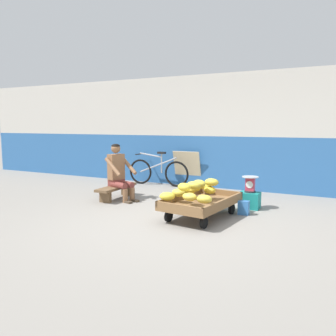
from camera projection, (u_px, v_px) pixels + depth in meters
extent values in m
plane|color=gray|center=(170.00, 223.00, 5.32)|extent=(80.00, 80.00, 0.00)
cube|color=#2D609E|center=(232.00, 162.00, 8.20)|extent=(16.00, 0.30, 1.25)
cube|color=beige|center=(233.00, 105.00, 8.03)|extent=(16.00, 0.30, 1.47)
cube|color=brown|center=(202.00, 204.00, 5.62)|extent=(1.02, 1.54, 0.05)
cube|color=brown|center=(181.00, 196.00, 5.83)|extent=(0.23, 1.43, 0.10)
cube|color=brown|center=(224.00, 202.00, 5.39)|extent=(0.23, 1.43, 0.10)
cube|color=brown|center=(220.00, 192.00, 6.19)|extent=(0.84, 0.15, 0.10)
cube|color=brown|center=(179.00, 208.00, 5.04)|extent=(0.84, 0.15, 0.10)
cylinder|color=black|center=(200.00, 204.00, 6.23)|extent=(0.07, 0.18, 0.18)
cylinder|color=black|center=(232.00, 209.00, 5.88)|extent=(0.07, 0.18, 0.18)
cylinder|color=black|center=(169.00, 216.00, 5.40)|extent=(0.07, 0.18, 0.18)
cylinder|color=black|center=(204.00, 223.00, 5.05)|extent=(0.07, 0.18, 0.18)
ellipsoid|color=gold|center=(210.00, 190.00, 5.81)|extent=(0.30, 0.29, 0.13)
ellipsoid|color=yellow|center=(204.00, 186.00, 6.21)|extent=(0.30, 0.29, 0.13)
ellipsoid|color=gold|center=(179.00, 193.00, 5.57)|extent=(0.25, 0.19, 0.13)
ellipsoid|color=gold|center=(190.00, 190.00, 5.84)|extent=(0.29, 0.25, 0.13)
ellipsoid|color=yellow|center=(190.00, 197.00, 5.26)|extent=(0.27, 0.23, 0.13)
ellipsoid|color=gold|center=(204.00, 199.00, 5.10)|extent=(0.25, 0.19, 0.13)
ellipsoid|color=yellow|center=(167.00, 196.00, 5.29)|extent=(0.29, 0.25, 0.13)
ellipsoid|color=yellow|center=(194.00, 188.00, 5.97)|extent=(0.28, 0.24, 0.13)
ellipsoid|color=gold|center=(194.00, 185.00, 5.52)|extent=(0.26, 0.20, 0.13)
ellipsoid|color=gold|center=(199.00, 184.00, 5.67)|extent=(0.29, 0.26, 0.13)
ellipsoid|color=gold|center=(212.00, 182.00, 5.78)|extent=(0.24, 0.18, 0.13)
ellipsoid|color=gold|center=(184.00, 187.00, 5.34)|extent=(0.30, 0.27, 0.13)
cube|color=brown|center=(116.00, 187.00, 7.06)|extent=(0.32, 1.10, 0.05)
cube|color=brown|center=(127.00, 190.00, 7.42)|extent=(0.24, 0.08, 0.22)
cube|color=brown|center=(105.00, 197.00, 6.73)|extent=(0.24, 0.08, 0.22)
cylinder|color=brown|center=(132.00, 194.00, 6.86)|extent=(0.10, 0.10, 0.27)
cube|color=#4C3D2D|center=(134.00, 200.00, 6.83)|extent=(0.24, 0.15, 0.04)
cylinder|color=brown|center=(126.00, 184.00, 6.98)|extent=(0.42, 0.25, 0.13)
cylinder|color=brown|center=(125.00, 196.00, 6.73)|extent=(0.10, 0.10, 0.27)
cube|color=#4C3D2D|center=(127.00, 202.00, 6.71)|extent=(0.24, 0.15, 0.04)
cylinder|color=brown|center=(119.00, 185.00, 6.85)|extent=(0.42, 0.25, 0.13)
cube|color=brown|center=(116.00, 183.00, 7.05)|extent=(0.29, 0.33, 0.14)
cube|color=brown|center=(116.00, 167.00, 7.01)|extent=(0.27, 0.36, 0.52)
cylinder|color=brown|center=(129.00, 165.00, 7.03)|extent=(0.47, 0.21, 0.36)
cylinder|color=brown|center=(113.00, 167.00, 6.75)|extent=(0.47, 0.21, 0.36)
sphere|color=brown|center=(116.00, 148.00, 6.96)|extent=(0.19, 0.19, 0.19)
ellipsoid|color=black|center=(116.00, 146.00, 6.95)|extent=(0.17, 0.17, 0.09)
cube|color=#19847F|center=(250.00, 200.00, 6.26)|extent=(0.36, 0.28, 0.30)
cylinder|color=#28282D|center=(250.00, 191.00, 6.24)|extent=(0.20, 0.20, 0.03)
cube|color=#C6384C|center=(250.00, 184.00, 6.22)|extent=(0.16, 0.10, 0.24)
cylinder|color=white|center=(249.00, 185.00, 6.17)|extent=(0.13, 0.01, 0.13)
cylinder|color=#B2B5BA|center=(250.00, 177.00, 6.20)|extent=(0.30, 0.30, 0.01)
torus|color=black|center=(141.00, 172.00, 8.84)|extent=(0.64, 0.07, 0.64)
torus|color=black|center=(177.00, 174.00, 8.40)|extent=(0.64, 0.07, 0.64)
cylinder|color=#9EA0A5|center=(158.00, 165.00, 8.60)|extent=(1.03, 0.06, 0.43)
cylinder|color=#9EA0A5|center=(162.00, 164.00, 8.55)|extent=(0.04, 0.04, 0.48)
cylinder|color=#9EA0A5|center=(151.00, 155.00, 8.65)|extent=(0.62, 0.05, 0.12)
cube|color=black|center=(162.00, 153.00, 8.51)|extent=(0.20, 0.10, 0.05)
cylinder|color=black|center=(140.00, 154.00, 8.78)|extent=(0.04, 0.48, 0.03)
cube|color=#C6B289|center=(187.00, 169.00, 8.54)|extent=(0.70, 0.26, 0.88)
cube|color=#3370B7|center=(244.00, 208.00, 5.82)|extent=(0.18, 0.12, 0.24)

